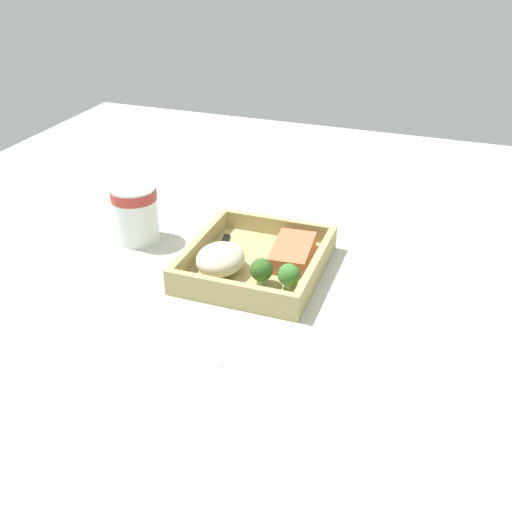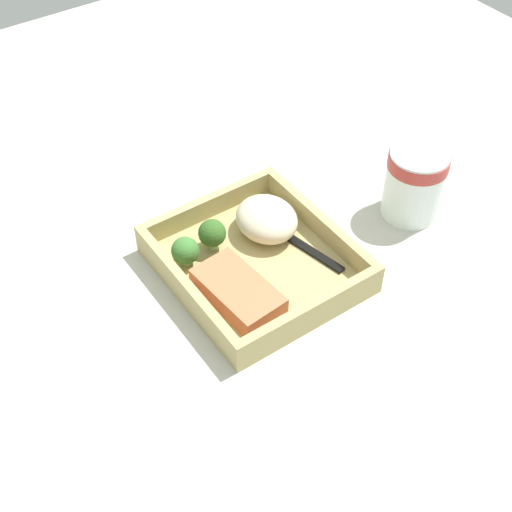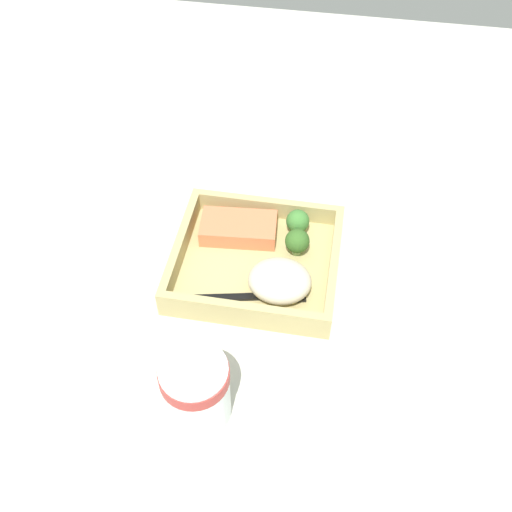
% 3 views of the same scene
% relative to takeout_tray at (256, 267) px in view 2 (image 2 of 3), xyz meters
% --- Properties ---
extents(ground_plane, '(1.60, 1.60, 0.02)m').
position_rel_takeout_tray_xyz_m(ground_plane, '(0.00, 0.00, -0.02)').
color(ground_plane, beige).
extents(takeout_tray, '(0.24, 0.22, 0.01)m').
position_rel_takeout_tray_xyz_m(takeout_tray, '(0.00, 0.00, 0.00)').
color(takeout_tray, tan).
rests_on(takeout_tray, ground_plane).
extents(tray_rim, '(0.24, 0.22, 0.03)m').
position_rel_takeout_tray_xyz_m(tray_rim, '(0.00, 0.00, 0.02)').
color(tray_rim, tan).
rests_on(tray_rim, takeout_tray).
extents(salmon_fillet, '(0.12, 0.07, 0.03)m').
position_rel_takeout_tray_xyz_m(salmon_fillet, '(-0.04, 0.05, 0.02)').
color(salmon_fillet, '#DF7149').
rests_on(salmon_fillet, takeout_tray).
extents(mashed_potatoes, '(0.09, 0.08, 0.05)m').
position_rel_takeout_tray_xyz_m(mashed_potatoes, '(0.04, -0.05, 0.03)').
color(mashed_potatoes, beige).
rests_on(mashed_potatoes, takeout_tray).
extents(broccoli_floret_1, '(0.04, 0.04, 0.05)m').
position_rel_takeout_tray_xyz_m(broccoli_floret_1, '(0.06, 0.03, 0.03)').
color(broccoli_floret_1, '#80A566').
rests_on(broccoli_floret_1, takeout_tray).
extents(broccoli_floret_2, '(0.04, 0.04, 0.04)m').
position_rel_takeout_tray_xyz_m(broccoli_floret_2, '(0.05, 0.07, 0.03)').
color(broccoli_floret_2, '#85A562').
rests_on(broccoli_floret_2, takeout_tray).
extents(fork, '(0.16, 0.05, 0.00)m').
position_rel_takeout_tray_xyz_m(fork, '(0.01, -0.06, 0.01)').
color(fork, black).
rests_on(fork, takeout_tray).
extents(paper_cup, '(0.08, 0.08, 0.10)m').
position_rel_takeout_tray_xyz_m(paper_cup, '(-0.03, -0.24, 0.05)').
color(paper_cup, white).
rests_on(paper_cup, ground_plane).
extents(receipt_slip, '(0.09, 0.13, 0.00)m').
position_rel_takeout_tray_xyz_m(receipt_slip, '(0.21, -0.02, -0.00)').
color(receipt_slip, white).
rests_on(receipt_slip, ground_plane).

